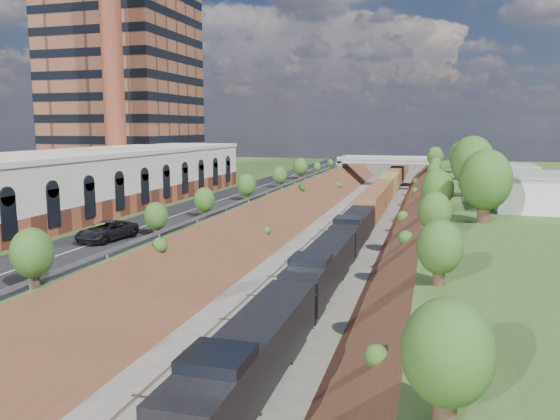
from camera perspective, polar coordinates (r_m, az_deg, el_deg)
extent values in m
cube|color=#345723|center=(91.92, -13.58, 0.74)|extent=(44.00, 180.00, 5.00)
cube|color=brown|center=(83.82, -0.28, -1.50)|extent=(10.00, 180.00, 10.00)
cube|color=brown|center=(80.63, 14.93, -2.20)|extent=(10.00, 180.00, 10.00)
cube|color=gray|center=(81.91, 5.38, -1.71)|extent=(1.58, 180.00, 0.18)
cube|color=gray|center=(81.15, 8.99, -1.88)|extent=(1.58, 180.00, 0.18)
cube|color=black|center=(84.42, -3.22, 2.03)|extent=(8.00, 180.00, 0.10)
cube|color=#99999E|center=(83.13, -0.55, 2.28)|extent=(0.06, 171.00, 0.30)
cube|color=brown|center=(70.32, -18.89, 1.10)|extent=(14.00, 62.00, 2.20)
cube|color=silver|center=(70.00, -19.02, 3.74)|extent=(14.00, 62.00, 4.30)
cube|color=silver|center=(69.85, -19.12, 5.70)|extent=(14.30, 62.30, 0.50)
cube|color=brown|center=(107.71, -16.11, 14.85)|extent=(22.00, 22.00, 44.00)
cylinder|color=brown|center=(89.79, -17.12, 14.82)|extent=(3.20, 3.20, 40.00)
cube|color=gray|center=(143.66, 6.42, 3.95)|extent=(1.50, 8.00, 6.20)
cube|color=gray|center=(141.74, 15.64, 3.62)|extent=(1.50, 8.00, 6.20)
cube|color=gray|center=(142.02, 11.04, 5.04)|extent=(24.00, 8.00, 1.00)
cube|color=gray|center=(138.00, 10.90, 5.27)|extent=(24.00, 0.30, 0.80)
cube|color=gray|center=(145.95, 11.18, 5.44)|extent=(24.00, 0.30, 0.80)
cube|color=silver|center=(72.62, 24.93, 1.70)|extent=(9.00, 12.00, 4.00)
cube|color=silver|center=(94.26, 22.57, 3.14)|extent=(8.00, 10.00, 3.60)
cylinder|color=#473323|center=(60.08, 20.54, 0.00)|extent=(1.30, 1.30, 2.62)
ellipsoid|color=#2A541D|center=(59.72, 20.70, 2.99)|extent=(5.25, 5.25, 6.30)
cylinder|color=#473323|center=(46.76, -15.00, -2.95)|extent=(0.66, 0.66, 1.22)
ellipsoid|color=#2A541D|center=(46.50, -15.07, -1.18)|extent=(2.45, 2.45, 2.94)
cube|color=black|center=(31.10, -3.01, -14.76)|extent=(3.12, 18.74, 3.07)
cube|color=black|center=(26.26, -6.60, -15.42)|extent=(3.06, 3.10, 0.90)
cube|color=black|center=(49.21, 4.45, -5.90)|extent=(3.12, 18.74, 3.07)
cube|color=black|center=(68.23, 7.74, -1.85)|extent=(3.12, 18.74, 3.07)
cube|color=brown|center=(127.58, 11.59, 3.09)|extent=(3.12, 99.69, 3.75)
imported|color=black|center=(49.40, -17.66, -2.09)|extent=(3.50, 6.25, 1.65)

